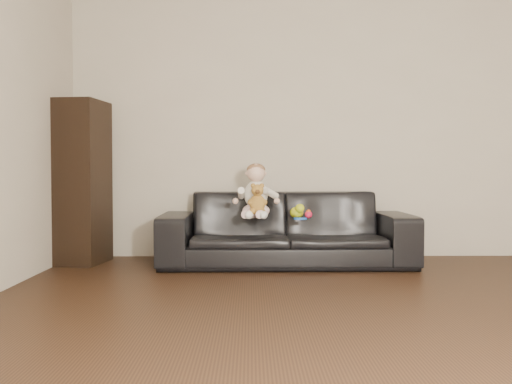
{
  "coord_description": "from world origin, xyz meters",
  "views": [
    {
      "loc": [
        -0.82,
        -2.67,
        0.8
      ],
      "look_at": [
        -0.78,
        2.15,
        0.63
      ],
      "focal_mm": 40.0,
      "sensor_mm": 36.0,
      "label": 1
    }
  ],
  "objects_px": {
    "sofa": "(286,228)",
    "toy_blue_disc": "(300,218)",
    "cabinet": "(83,182)",
    "teddy_bear": "(257,199)",
    "toy_rattle": "(309,215)",
    "baby": "(256,194)",
    "toy_green": "(297,212)"
  },
  "relations": [
    {
      "from": "sofa",
      "to": "toy_blue_disc",
      "type": "xyz_separation_m",
      "value": [
        0.1,
        -0.26,
        0.11
      ]
    },
    {
      "from": "cabinet",
      "to": "sofa",
      "type": "bearing_deg",
      "value": 4.71
    },
    {
      "from": "teddy_bear",
      "to": "toy_rattle",
      "type": "bearing_deg",
      "value": 21.81
    },
    {
      "from": "baby",
      "to": "toy_green",
      "type": "distance_m",
      "value": 0.38
    },
    {
      "from": "toy_rattle",
      "to": "toy_blue_disc",
      "type": "distance_m",
      "value": 0.14
    },
    {
      "from": "baby",
      "to": "toy_rattle",
      "type": "height_order",
      "value": "baby"
    },
    {
      "from": "cabinet",
      "to": "toy_rattle",
      "type": "bearing_deg",
      "value": 0.67
    },
    {
      "from": "cabinet",
      "to": "toy_rattle",
      "type": "height_order",
      "value": "cabinet"
    },
    {
      "from": "baby",
      "to": "toy_green",
      "type": "bearing_deg",
      "value": 16.5
    },
    {
      "from": "baby",
      "to": "toy_blue_disc",
      "type": "distance_m",
      "value": 0.44
    },
    {
      "from": "toy_green",
      "to": "toy_rattle",
      "type": "bearing_deg",
      "value": -9.57
    },
    {
      "from": "cabinet",
      "to": "toy_green",
      "type": "bearing_deg",
      "value": 0.79
    },
    {
      "from": "sofa",
      "to": "toy_green",
      "type": "xyz_separation_m",
      "value": [
        0.08,
        -0.13,
        0.15
      ]
    },
    {
      "from": "cabinet",
      "to": "toy_rattle",
      "type": "relative_size",
      "value": 22.57
    },
    {
      "from": "sofa",
      "to": "toy_blue_disc",
      "type": "relative_size",
      "value": 19.89
    },
    {
      "from": "teddy_bear",
      "to": "toy_green",
      "type": "xyz_separation_m",
      "value": [
        0.33,
        0.12,
        -0.12
      ]
    },
    {
      "from": "toy_green",
      "to": "toy_rattle",
      "type": "height_order",
      "value": "toy_green"
    },
    {
      "from": "cabinet",
      "to": "teddy_bear",
      "type": "distance_m",
      "value": 1.58
    },
    {
      "from": "baby",
      "to": "teddy_bear",
      "type": "distance_m",
      "value": 0.15
    },
    {
      "from": "toy_blue_disc",
      "to": "sofa",
      "type": "bearing_deg",
      "value": 111.37
    },
    {
      "from": "baby",
      "to": "toy_green",
      "type": "relative_size",
      "value": 3.34
    },
    {
      "from": "toy_blue_disc",
      "to": "toy_rattle",
      "type": "bearing_deg",
      "value": 55.15
    },
    {
      "from": "baby",
      "to": "cabinet",
      "type": "bearing_deg",
      "value": -168.78
    },
    {
      "from": "teddy_bear",
      "to": "toy_green",
      "type": "bearing_deg",
      "value": 28.29
    },
    {
      "from": "sofa",
      "to": "cabinet",
      "type": "relative_size",
      "value": 1.51
    },
    {
      "from": "cabinet",
      "to": "toy_blue_disc",
      "type": "relative_size",
      "value": 13.17
    },
    {
      "from": "baby",
      "to": "toy_blue_disc",
      "type": "xyz_separation_m",
      "value": [
        0.36,
        -0.15,
        -0.2
      ]
    },
    {
      "from": "sofa",
      "to": "teddy_bear",
      "type": "xyz_separation_m",
      "value": [
        -0.25,
        -0.26,
        0.27
      ]
    },
    {
      "from": "sofa",
      "to": "cabinet",
      "type": "xyz_separation_m",
      "value": [
        -1.79,
        0.1,
        0.4
      ]
    },
    {
      "from": "cabinet",
      "to": "toy_green",
      "type": "distance_m",
      "value": 1.9
    },
    {
      "from": "teddy_bear",
      "to": "toy_blue_disc",
      "type": "height_order",
      "value": "teddy_bear"
    },
    {
      "from": "sofa",
      "to": "toy_green",
      "type": "relative_size",
      "value": 15.61
    }
  ]
}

